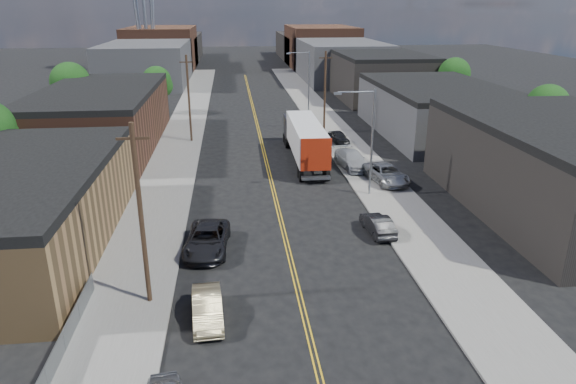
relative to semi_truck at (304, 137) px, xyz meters
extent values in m
plane|color=black|center=(-3.95, 23.62, -2.41)|extent=(260.00, 260.00, 0.00)
cube|color=gold|center=(-3.95, 8.62, -2.40)|extent=(0.32, 120.00, 0.01)
cube|color=slate|center=(-13.45, 8.62, -2.33)|extent=(5.00, 140.00, 0.15)
cube|color=slate|center=(5.55, 8.62, -2.33)|extent=(5.00, 140.00, 0.15)
cube|color=olive|center=(-21.95, -18.38, 0.09)|extent=(12.00, 22.00, 5.00)
cube|color=black|center=(-21.95, -18.38, 2.89)|extent=(12.00, 22.00, 0.60)
cube|color=#4E2C1F|center=(-21.95, 7.62, 0.59)|extent=(12.00, 26.00, 6.00)
cube|color=black|center=(-21.95, 7.62, 3.89)|extent=(12.00, 26.00, 0.60)
cube|color=black|center=(18.05, -16.38, 0.84)|extent=(14.00, 22.00, 6.50)
cube|color=black|center=(18.05, -16.38, 4.39)|extent=(14.00, 22.00, 0.60)
cube|color=navy|center=(11.25, -16.38, 1.19)|extent=(0.30, 20.00, 0.80)
cube|color=#3C3B3E|center=(18.05, 9.62, 0.34)|extent=(14.00, 24.00, 5.50)
cube|color=black|center=(18.05, 9.62, 3.39)|extent=(14.00, 24.00, 0.60)
cube|color=black|center=(18.05, 35.62, 1.09)|extent=(14.00, 22.00, 7.00)
cube|color=black|center=(18.05, 35.62, 4.89)|extent=(14.00, 22.00, 0.60)
cube|color=#3C3B3E|center=(-23.95, 58.62, 1.59)|extent=(16.00, 30.00, 8.00)
cube|color=#3C3B3E|center=(16.05, 58.62, 1.59)|extent=(16.00, 30.00, 8.00)
cube|color=#4E2C1F|center=(-23.95, 83.62, 2.59)|extent=(16.00, 26.00, 10.00)
cube|color=#4E2C1F|center=(16.05, 83.62, 2.59)|extent=(16.00, 26.00, 10.00)
cube|color=black|center=(-23.95, 103.62, 1.09)|extent=(16.00, 40.00, 7.00)
cube|color=black|center=(16.05, 103.62, 1.09)|extent=(16.00, 40.00, 7.00)
cylinder|color=gray|center=(-25.95, 73.62, 12.59)|extent=(0.80, 0.80, 30.00)
cylinder|color=gray|center=(-27.71, 71.86, 12.59)|extent=(1.94, 1.94, 29.98)
cylinder|color=gray|center=(-24.19, 71.86, 12.59)|extent=(1.94, 1.94, 29.98)
cylinder|color=gray|center=(-27.71, 75.38, 12.59)|extent=(1.94, 1.94, 29.98)
cylinder|color=gray|center=(-24.19, 75.38, 12.59)|extent=(1.94, 1.94, 29.98)
cylinder|color=gray|center=(4.05, -11.38, 2.09)|extent=(0.18, 0.18, 9.00)
cylinder|color=gray|center=(2.55, -11.38, 6.39)|extent=(3.00, 0.12, 0.12)
cube|color=gray|center=(1.05, -11.38, 6.29)|extent=(0.60, 0.25, 0.18)
cylinder|color=gray|center=(4.05, 23.62, 2.09)|extent=(0.18, 0.18, 9.00)
cylinder|color=gray|center=(2.55, 23.62, 6.39)|extent=(3.00, 0.12, 0.12)
cube|color=gray|center=(1.05, 23.62, 6.29)|extent=(0.60, 0.25, 0.18)
cylinder|color=black|center=(-12.15, -26.38, 2.59)|extent=(0.26, 0.26, 10.00)
cube|color=black|center=(-12.15, -26.38, 6.79)|extent=(1.60, 0.12, 0.12)
cylinder|color=black|center=(-12.15, 8.62, 2.59)|extent=(0.26, 0.26, 10.00)
cube|color=black|center=(-12.15, 8.62, 6.79)|extent=(1.60, 0.12, 0.12)
cylinder|color=black|center=(4.25, 11.62, 2.59)|extent=(0.26, 0.26, 10.00)
cube|color=black|center=(4.25, 11.62, 6.79)|extent=(1.60, 0.12, 0.12)
cube|color=slate|center=(-15.45, -32.88, -1.81)|extent=(0.02, 16.00, 1.20)
cube|color=slate|center=(-15.45, -32.88, -1.21)|extent=(0.05, 16.00, 0.05)
cylinder|color=black|center=(-27.95, 18.62, -0.16)|extent=(0.36, 0.36, 4.50)
sphere|color=black|center=(-27.95, 18.62, 3.44)|extent=(5.04, 5.04, 5.04)
sphere|color=black|center=(-27.35, 18.92, 2.54)|extent=(3.96, 3.96, 3.96)
sphere|color=black|center=(-28.45, 18.22, 2.81)|extent=(3.60, 3.60, 3.60)
cylinder|color=black|center=(-17.95, 25.62, -0.53)|extent=(0.36, 0.36, 3.75)
sphere|color=black|center=(-17.95, 25.62, 2.47)|extent=(4.20, 4.20, 4.20)
sphere|color=black|center=(-17.35, 25.92, 1.72)|extent=(3.30, 3.30, 3.30)
sphere|color=black|center=(-18.45, 25.22, 1.94)|extent=(3.00, 3.00, 3.00)
cylinder|color=black|center=(26.05, -0.38, -0.41)|extent=(0.36, 0.36, 4.00)
sphere|color=black|center=(26.05, -0.38, 2.79)|extent=(4.48, 4.48, 4.48)
sphere|color=black|center=(26.65, -0.08, 1.99)|extent=(3.52, 3.52, 3.52)
sphere|color=black|center=(25.55, -0.78, 2.23)|extent=(3.20, 3.20, 3.20)
cylinder|color=black|center=(26.05, 23.62, -0.28)|extent=(0.36, 0.36, 4.25)
sphere|color=black|center=(26.05, 23.62, 3.12)|extent=(4.76, 4.76, 4.76)
sphere|color=black|center=(26.65, 23.92, 2.27)|extent=(3.74, 3.74, 3.74)
sphere|color=black|center=(25.55, 23.22, 2.52)|extent=(3.40, 3.40, 3.40)
cube|color=silver|center=(0.00, -1.63, 0.33)|extent=(2.92, 12.70, 2.95)
cube|color=#9C210C|center=(0.00, -7.96, 0.33)|extent=(2.76, 0.16, 2.97)
cube|color=gray|center=(0.00, -7.96, -1.83)|extent=(2.61, 0.64, 0.25)
cube|color=black|center=(0.00, 6.18, -0.77)|extent=(2.68, 3.41, 3.27)
cylinder|color=black|center=(0.00, -6.56, -1.88)|extent=(2.76, 1.09, 1.05)
cylinder|color=black|center=(0.00, 6.18, -1.88)|extent=(2.65, 1.09, 1.05)
imported|color=#9B8D65|center=(-8.95, -28.38, -1.71)|extent=(1.80, 4.37, 1.41)
imported|color=black|center=(-9.25, -20.38, -1.60)|extent=(3.13, 5.99, 1.61)
imported|color=black|center=(2.65, -18.96, -1.73)|extent=(1.75, 4.23, 1.36)
imported|color=#96979A|center=(6.36, -8.50, -1.47)|extent=(3.53, 6.05, 1.58)
imported|color=#BDBDBD|center=(4.25, -3.87, -1.44)|extent=(3.05, 5.88, 1.63)
imported|color=black|center=(4.91, 5.68, -1.58)|extent=(2.22, 4.19, 1.36)
camera|label=1|loc=(-7.33, -51.27, 12.92)|focal=32.00mm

